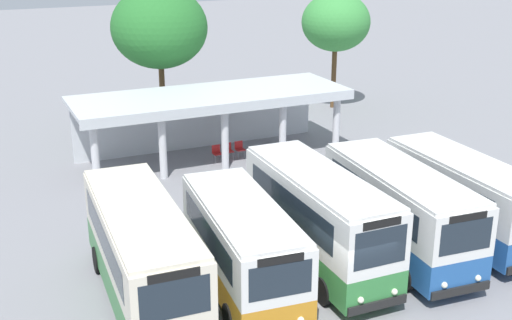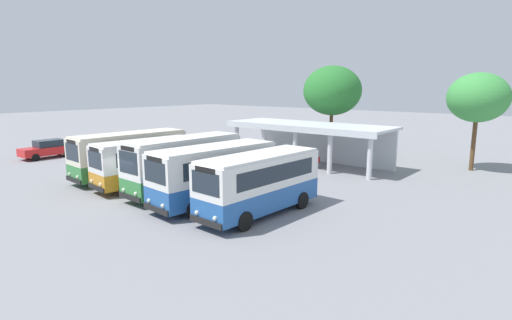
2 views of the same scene
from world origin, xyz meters
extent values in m
plane|color=gray|center=(0.00, 0.00, 0.00)|extent=(180.00, 180.00, 0.00)
cylinder|color=black|center=(-4.13, 5.48, 0.45)|extent=(0.26, 0.91, 0.90)
cylinder|color=black|center=(-6.28, 5.59, 0.45)|extent=(0.26, 0.91, 0.90)
cube|color=#337F3D|center=(-5.32, 3.06, 0.91)|extent=(2.64, 8.08, 1.05)
cube|color=beige|center=(-5.32, 3.06, 2.26)|extent=(2.64, 8.08, 1.65)
cube|color=beige|center=(-5.32, 3.06, 3.14)|extent=(2.56, 7.84, 0.12)
cube|color=#1E2833|center=(-5.52, -0.91, 2.31)|extent=(1.85, 0.14, 1.07)
cube|color=black|center=(-5.52, -0.91, 2.96)|extent=(1.35, 0.12, 0.24)
cube|color=#1E2833|center=(-4.20, 3.11, 2.31)|extent=(0.35, 6.38, 0.91)
cube|color=#1E2833|center=(-6.44, 3.22, 2.31)|extent=(0.35, 6.38, 0.91)
cylinder|color=black|center=(-1.42, 0.20, 0.45)|extent=(0.30, 0.92, 0.90)
cylinder|color=black|center=(-3.53, 0.39, 0.45)|extent=(0.30, 0.92, 0.90)
cylinder|color=black|center=(-1.04, 4.34, 0.45)|extent=(0.30, 0.92, 0.90)
cylinder|color=black|center=(-3.15, 4.53, 0.45)|extent=(0.30, 0.92, 0.90)
cube|color=orange|center=(-2.29, 2.36, 0.87)|extent=(2.82, 6.88, 0.97)
cube|color=silver|center=(-2.29, 2.36, 2.12)|extent=(2.82, 6.88, 1.55)
cube|color=silver|center=(-2.29, 2.36, 2.96)|extent=(2.73, 6.68, 0.12)
cube|color=#1E2833|center=(-2.59, -0.96, 2.17)|extent=(1.81, 0.22, 1.00)
cube|color=black|center=(-2.59, -0.96, 2.78)|extent=(1.33, 0.17, 0.24)
cube|color=#1E2833|center=(-1.18, 2.36, 2.17)|extent=(0.53, 5.35, 0.85)
cube|color=#1E2833|center=(-3.37, 2.56, 2.17)|extent=(0.53, 5.35, 0.85)
sphere|color=#EAEACC|center=(-1.99, -1.05, 0.83)|extent=(0.20, 0.20, 0.20)
cylinder|color=black|center=(1.74, 0.57, 0.45)|extent=(0.23, 0.90, 0.90)
cylinder|color=black|center=(-0.31, 0.60, 0.45)|extent=(0.23, 0.90, 0.90)
cylinder|color=black|center=(1.81, 5.20, 0.45)|extent=(0.23, 0.90, 0.90)
cylinder|color=black|center=(-0.23, 5.23, 0.45)|extent=(0.23, 0.90, 0.90)
cube|color=#337F3D|center=(0.75, 2.90, 0.91)|extent=(2.26, 7.51, 1.06)
cube|color=silver|center=(0.75, 2.90, 2.36)|extent=(2.26, 7.51, 1.83)
cube|color=silver|center=(0.75, 2.90, 3.33)|extent=(2.19, 7.28, 0.12)
cube|color=black|center=(0.69, -0.87, 0.52)|extent=(2.04, 0.13, 0.28)
cube|color=#1E2833|center=(0.69, -0.82, 2.41)|extent=(1.76, 0.08, 1.19)
cube|color=black|center=(0.69, -0.82, 3.15)|extent=(1.29, 0.07, 0.24)
cube|color=#1E2833|center=(1.82, 2.98, 2.41)|extent=(0.14, 5.98, 1.01)
cube|color=#1E2833|center=(-0.31, 3.01, 2.41)|extent=(0.14, 5.98, 1.01)
sphere|color=#EAEACC|center=(1.28, -0.87, 0.83)|extent=(0.20, 0.20, 0.20)
sphere|color=#EAEACC|center=(0.10, -0.85, 0.83)|extent=(0.20, 0.20, 0.20)
cylinder|color=black|center=(4.69, 0.12, 0.45)|extent=(0.29, 0.91, 0.90)
cylinder|color=black|center=(2.55, 0.28, 0.45)|extent=(0.29, 0.91, 0.90)
cylinder|color=black|center=(5.03, 4.67, 0.45)|extent=(0.29, 0.91, 0.90)
cylinder|color=black|center=(2.89, 4.83, 0.45)|extent=(0.29, 0.91, 0.90)
cube|color=#23569E|center=(3.79, 2.47, 0.94)|extent=(2.78, 7.50, 1.11)
cube|color=silver|center=(3.79, 2.47, 2.30)|extent=(2.78, 7.50, 1.60)
cube|color=silver|center=(3.79, 2.47, 3.16)|extent=(2.70, 7.28, 0.12)
cube|color=black|center=(3.52, -1.23, 0.52)|extent=(2.14, 0.26, 0.28)
cube|color=#1E2833|center=(3.52, -1.18, 2.35)|extent=(1.84, 0.19, 1.04)
cube|color=black|center=(3.52, -1.18, 2.98)|extent=(1.35, 0.15, 0.24)
cube|color=#1E2833|center=(4.91, 2.49, 2.35)|extent=(0.47, 5.87, 0.88)
cube|color=#1E2833|center=(2.69, 2.66, 2.35)|extent=(0.47, 5.87, 0.88)
sphere|color=#EAEACC|center=(4.14, -1.26, 0.83)|extent=(0.20, 0.20, 0.20)
sphere|color=#EAEACC|center=(2.90, -1.17, 0.83)|extent=(0.20, 0.20, 0.20)
cylinder|color=black|center=(5.74, 0.48, 0.45)|extent=(0.24, 0.91, 0.90)
cylinder|color=black|center=(7.92, 4.84, 0.45)|extent=(0.24, 0.91, 0.90)
cylinder|color=black|center=(5.85, 4.90, 0.45)|extent=(0.24, 0.91, 0.90)
cube|color=#23569E|center=(6.83, 2.66, 0.92)|extent=(2.35, 7.19, 1.07)
cube|color=silver|center=(6.83, 2.66, 2.21)|extent=(2.35, 7.19, 1.52)
cube|color=silver|center=(6.83, 2.66, 3.03)|extent=(2.28, 6.97, 0.12)
cube|color=#1E2833|center=(7.90, 2.73, 2.26)|extent=(0.19, 5.71, 0.83)
cube|color=#1E2833|center=(5.76, 2.79, 2.26)|extent=(0.19, 5.71, 0.83)
cylinder|color=silver|center=(-4.70, 13.35, 1.60)|extent=(0.36, 0.36, 3.20)
cylinder|color=silver|center=(-1.58, 13.35, 1.60)|extent=(0.36, 0.36, 3.20)
cylinder|color=silver|center=(1.53, 13.35, 1.60)|extent=(0.36, 0.36, 3.20)
cylinder|color=silver|center=(4.65, 13.35, 1.60)|extent=(0.36, 0.36, 3.20)
cylinder|color=silver|center=(7.77, 13.35, 1.60)|extent=(0.36, 0.36, 3.20)
cube|color=silver|center=(1.53, 17.17, 1.60)|extent=(13.27, 0.20, 3.20)
cube|color=silver|center=(1.53, 15.16, 3.30)|extent=(13.77, 4.72, 0.20)
cube|color=silver|center=(1.53, 12.85, 3.06)|extent=(13.77, 0.10, 0.28)
cylinder|color=slate|center=(1.70, 14.20, 0.22)|extent=(0.03, 0.03, 0.44)
cylinder|color=slate|center=(1.35, 14.19, 0.22)|extent=(0.03, 0.03, 0.44)
cylinder|color=slate|center=(1.69, 14.55, 0.22)|extent=(0.03, 0.03, 0.44)
cylinder|color=slate|center=(1.34, 14.55, 0.22)|extent=(0.03, 0.03, 0.44)
cube|color=#B21E1E|center=(1.52, 14.37, 0.46)|extent=(0.45, 0.45, 0.04)
cube|color=#B21E1E|center=(1.52, 14.57, 0.66)|extent=(0.44, 0.05, 0.40)
cylinder|color=slate|center=(2.34, 14.29, 0.22)|extent=(0.03, 0.03, 0.44)
cylinder|color=slate|center=(1.99, 14.29, 0.22)|extent=(0.03, 0.03, 0.44)
cylinder|color=slate|center=(2.34, 14.65, 0.22)|extent=(0.03, 0.03, 0.44)
cylinder|color=slate|center=(1.98, 14.64, 0.22)|extent=(0.03, 0.03, 0.44)
cube|color=#B21E1E|center=(2.16, 14.47, 0.46)|extent=(0.45, 0.45, 0.04)
cube|color=#B21E1E|center=(2.16, 14.67, 0.66)|extent=(0.44, 0.05, 0.40)
cylinder|color=slate|center=(2.99, 14.31, 0.22)|extent=(0.03, 0.03, 0.44)
cylinder|color=slate|center=(2.63, 14.31, 0.22)|extent=(0.03, 0.03, 0.44)
cylinder|color=slate|center=(2.98, 14.67, 0.22)|extent=(0.03, 0.03, 0.44)
cylinder|color=slate|center=(2.63, 14.66, 0.22)|extent=(0.03, 0.03, 0.44)
cube|color=#B21E1E|center=(2.81, 14.49, 0.46)|extent=(0.45, 0.45, 0.04)
cube|color=#B21E1E|center=(2.80, 14.69, 0.66)|extent=(0.44, 0.05, 0.40)
cylinder|color=brown|center=(0.61, 20.54, 2.01)|extent=(0.32, 0.32, 4.01)
ellipsoid|color=#28722D|center=(0.61, 20.54, 6.00)|extent=(5.31, 5.31, 4.51)
cylinder|color=brown|center=(12.42, 21.46, 1.96)|extent=(0.32, 0.32, 3.92)
ellipsoid|color=green|center=(12.42, 21.46, 5.56)|extent=(4.35, 4.35, 3.70)
camera|label=1|loc=(-9.61, -14.87, 11.04)|focal=46.17mm
camera|label=2|loc=(19.08, -12.10, 6.35)|focal=27.77mm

